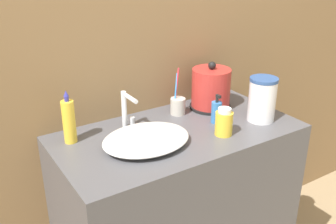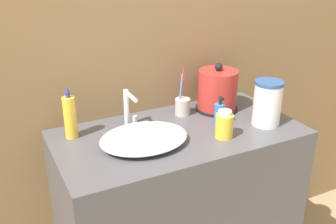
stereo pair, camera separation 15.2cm
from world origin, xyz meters
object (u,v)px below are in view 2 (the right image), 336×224
Objects in this scene: toothbrush_cup at (183,106)px; water_pitcher at (267,103)px; lotion_bottle at (219,114)px; shampoo_bottle at (224,125)px; electric_kettle at (217,91)px; mouthwash_bottle at (70,117)px; faucet at (129,107)px.

toothbrush_cup is 1.10× the size of water_pitcher.
shampoo_bottle is at bearing -114.47° from lotion_bottle.
water_pitcher is (0.10, -0.23, 0.01)m from electric_kettle.
mouthwash_bottle is (-0.69, 0.02, 0.00)m from electric_kettle.
faucet is 0.76× the size of mouthwash_bottle.
mouthwash_bottle reaches higher than toothbrush_cup.
toothbrush_cup is 0.28m from shampoo_bottle.
electric_kettle is 0.25m from water_pitcher.
lotion_bottle is at bearing -61.69° from toothbrush_cup.
faucet is at bearing 178.82° from electric_kettle.
lotion_bottle is at bearing -119.46° from electric_kettle.
faucet is at bearing -177.17° from toothbrush_cup.
mouthwash_bottle is 1.10× the size of water_pitcher.
electric_kettle reaches higher than toothbrush_cup.
shampoo_bottle is at bearing -26.63° from mouthwash_bottle.
electric_kettle is 1.95× the size of shampoo_bottle.
lotion_bottle is 0.67× the size of water_pitcher.
faucet is 0.39m from lotion_bottle.
toothbrush_cup is at bearing 172.66° from electric_kettle.
faucet reaches higher than shampoo_bottle.
faucet is at bearing -3.02° from mouthwash_bottle.
electric_kettle reaches higher than water_pitcher.
water_pitcher is (0.23, 0.02, 0.04)m from shampoo_bottle.
toothbrush_cup is 0.38m from water_pitcher.
faucet reaches higher than lotion_bottle.
water_pitcher is at bearing -66.54° from electric_kettle.
water_pitcher is at bearing -17.94° from mouthwash_bottle.
mouthwash_bottle reaches higher than shampoo_bottle.
electric_kettle is 1.05× the size of mouthwash_bottle.
electric_kettle is 1.74× the size of lotion_bottle.
mouthwash_bottle is (-0.56, 0.28, 0.04)m from shampoo_bottle.
shampoo_bottle is (-0.05, -0.11, 0.01)m from lotion_bottle.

